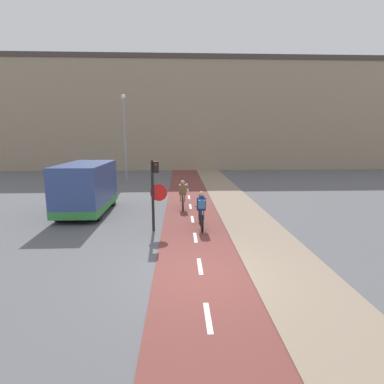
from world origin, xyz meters
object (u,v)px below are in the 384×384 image
object	(u,v)px
street_lamp_far	(125,130)
cyclist_far	(183,196)
cyclist_near	(201,211)
traffic_light_pole	(155,187)
van	(87,189)

from	to	relation	value
street_lamp_far	cyclist_far	distance (m)	10.27
cyclist_near	traffic_light_pole	bearing A→B (deg)	-172.67
traffic_light_pole	van	bearing A→B (deg)	139.98
traffic_light_pole	street_lamp_far	bearing A→B (deg)	104.85
street_lamp_far	cyclist_near	distance (m)	13.51
street_lamp_far	van	distance (m)	9.73
cyclist_far	street_lamp_far	bearing A→B (deg)	116.97
cyclist_near	cyclist_far	world-z (taller)	cyclist_near
cyclist_near	street_lamp_far	bearing A→B (deg)	112.96
street_lamp_far	cyclist_near	xyz separation A→B (m)	(5.09, -12.02, -3.46)
street_lamp_far	cyclist_far	size ratio (longest dim) A/B	3.82
van	street_lamp_far	bearing A→B (deg)	87.98
cyclist_far	traffic_light_pole	bearing A→B (deg)	-107.13
traffic_light_pole	cyclist_near	bearing A→B (deg)	7.33
van	cyclist_far	bearing A→B (deg)	7.93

